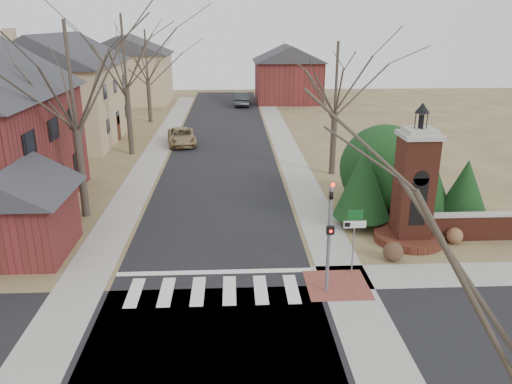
{
  "coord_description": "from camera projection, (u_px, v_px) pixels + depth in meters",
  "views": [
    {
      "loc": [
        0.79,
        -16.05,
        9.78
      ],
      "look_at": [
        1.87,
        6.0,
        2.19
      ],
      "focal_mm": 35.0,
      "sensor_mm": 36.0,
      "label": 1
    }
  ],
  "objects": [
    {
      "name": "pickup_truck",
      "position": [
        182.0,
        137.0,
        41.47
      ],
      "size": [
        2.88,
        5.06,
        1.33
      ],
      "primitive_type": "imported",
      "rotation": [
        0.0,
        0.0,
        0.15
      ],
      "color": "#977C52",
      "rests_on": "ground"
    },
    {
      "name": "ground",
      "position": [
        213.0,
        302.0,
        18.3
      ],
      "size": [
        120.0,
        120.0,
        0.0
      ],
      "primitive_type": "plane",
      "color": "brown",
      "rests_on": "ground"
    },
    {
      "name": "cross_street",
      "position": [
        210.0,
        354.0,
        15.47
      ],
      "size": [
        120.0,
        8.0,
        0.01
      ],
      "primitive_type": "cube",
      "color": "black",
      "rests_on": "ground"
    },
    {
      "name": "traffic_signal_pole",
      "position": [
        330.0,
        229.0,
        18.2
      ],
      "size": [
        0.28,
        0.41,
        4.5
      ],
      "color": "slate",
      "rests_on": "ground"
    },
    {
      "name": "garage_left",
      "position": [
        17.0,
        206.0,
        21.42
      ],
      "size": [
        4.8,
        4.8,
        4.29
      ],
      "color": "maroon",
      "rests_on": "ground"
    },
    {
      "name": "distant_car",
      "position": [
        242.0,
        99.0,
        60.5
      ],
      "size": [
        1.82,
        5.03,
        1.65
      ],
      "primitive_type": "imported",
      "rotation": [
        0.0,
        0.0,
        3.13
      ],
      "color": "#2C2F33",
      "rests_on": "ground"
    },
    {
      "name": "bare_tree_2",
      "position": [
        146.0,
        51.0,
        48.73
      ],
      "size": [
        7.35,
        7.35,
        10.19
      ],
      "color": "#473D33",
      "rests_on": "ground"
    },
    {
      "name": "stop_bar",
      "position": [
        215.0,
        272.0,
        20.47
      ],
      "size": [
        8.0,
        0.35,
        0.02
      ],
      "primitive_type": "cube",
      "color": "silver",
      "rests_on": "ground"
    },
    {
      "name": "evergreen_near",
      "position": [
        363.0,
        182.0,
        24.5
      ],
      "size": [
        2.8,
        2.8,
        4.1
      ],
      "color": "#473D33",
      "rests_on": "ground"
    },
    {
      "name": "sidewalk_right_main",
      "position": [
        288.0,
        152.0,
        39.32
      ],
      "size": [
        2.0,
        60.0,
        0.02
      ],
      "primitive_type": "cube",
      "color": "gray",
      "rests_on": "ground"
    },
    {
      "name": "sign_post",
      "position": [
        354.0,
        229.0,
        19.81
      ],
      "size": [
        0.9,
        0.07,
        2.75
      ],
      "color": "slate",
      "rests_on": "ground"
    },
    {
      "name": "evergreen_mid",
      "position": [
        421.0,
        168.0,
        25.69
      ],
      "size": [
        3.4,
        3.4,
        4.7
      ],
      "color": "#473D33",
      "rests_on": "ground"
    },
    {
      "name": "dry_shrub_right",
      "position": [
        454.0,
        236.0,
        23.04
      ],
      "size": [
        0.77,
        0.77,
        0.77
      ],
      "primitive_type": "sphere",
      "color": "brown",
      "rests_on": "ground"
    },
    {
      "name": "evergreen_far",
      "position": [
        466.0,
        186.0,
        25.07
      ],
      "size": [
        2.4,
        2.4,
        3.3
      ],
      "color": "#473D33",
      "rests_on": "ground"
    },
    {
      "name": "sidewalk_left",
      "position": [
        155.0,
        153.0,
        38.84
      ],
      "size": [
        2.0,
        60.0,
        0.02
      ],
      "primitive_type": "cube",
      "color": "gray",
      "rests_on": "ground"
    },
    {
      "name": "brick_gate_monument",
      "position": [
        413.0,
        197.0,
        22.74
      ],
      "size": [
        3.2,
        3.2,
        6.47
      ],
      "color": "maroon",
      "rests_on": "ground"
    },
    {
      "name": "house_stucco_left",
      "position": [
        60.0,
        86.0,
        41.68
      ],
      "size": [
        9.8,
        12.8,
        9.28
      ],
      "color": "tan",
      "rests_on": "ground"
    },
    {
      "name": "house_distant_left",
      "position": [
        128.0,
        68.0,
        61.7
      ],
      "size": [
        10.8,
        8.8,
        8.53
      ],
      "color": "tan",
      "rests_on": "ground"
    },
    {
      "name": "bare_tree_3",
      "position": [
        337.0,
        72.0,
        31.59
      ],
      "size": [
        7.0,
        7.0,
        9.7
      ],
      "color": "#473D33",
      "rests_on": "ground"
    },
    {
      "name": "bare_tree_1",
      "position": [
        123.0,
        46.0,
        36.15
      ],
      "size": [
        8.4,
        8.4,
        11.64
      ],
      "color": "#473D33",
      "rests_on": "ground"
    },
    {
      "name": "evergreen_mass",
      "position": [
        384.0,
        165.0,
        26.92
      ],
      "size": [
        4.8,
        4.8,
        4.8
      ],
      "primitive_type": "sphere",
      "color": "black",
      "rests_on": "ground"
    },
    {
      "name": "bare_tree_0",
      "position": [
        69.0,
        67.0,
        23.98
      ],
      "size": [
        8.05,
        8.05,
        11.15
      ],
      "color": "#473D33",
      "rests_on": "ground"
    },
    {
      "name": "house_distant_right",
      "position": [
        288.0,
        72.0,
        62.82
      ],
      "size": [
        8.8,
        8.8,
        7.3
      ],
      "color": "maroon",
      "rests_on": "ground"
    },
    {
      "name": "dry_shrub_left",
      "position": [
        393.0,
        252.0,
        21.35
      ],
      "size": [
        0.85,
        0.85,
        0.85
      ],
      "primitive_type": "sphere",
      "color": "#4C3322",
      "rests_on": "ground"
    },
    {
      "name": "curb_apron",
      "position": [
        337.0,
        285.0,
        19.47
      ],
      "size": [
        2.4,
        2.4,
        0.02
      ],
      "primitive_type": "cube",
      "color": "brown",
      "rests_on": "ground"
    },
    {
      "name": "crosswalk_zone",
      "position": [
        214.0,
        291.0,
        19.06
      ],
      "size": [
        8.0,
        2.2,
        0.02
      ],
      "primitive_type": "cube",
      "color": "silver",
      "rests_on": "ground"
    },
    {
      "name": "brick_garden_wall",
      "position": [
        504.0,
        226.0,
        23.44
      ],
      "size": [
        7.5,
        0.5,
        1.3
      ],
      "color": "maroon",
      "rests_on": "ground"
    },
    {
      "name": "main_street",
      "position": [
        222.0,
        153.0,
        39.08
      ],
      "size": [
        8.0,
        70.0,
        0.01
      ],
      "primitive_type": "cube",
      "color": "black",
      "rests_on": "ground"
    }
  ]
}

